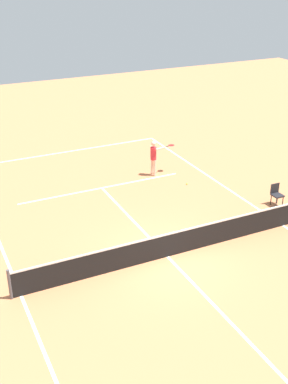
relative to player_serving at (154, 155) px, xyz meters
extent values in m
plane|color=#D37A4C|center=(2.91, 6.84, -1.06)|extent=(60.00, 60.00, 0.00)
cube|color=white|center=(2.91, -5.00, -1.05)|extent=(10.52, 0.10, 0.01)
cube|color=white|center=(-2.35, 6.84, -1.05)|extent=(0.10, 23.67, 0.01)
cube|color=white|center=(8.17, 6.84, -1.05)|extent=(0.10, 23.67, 0.01)
cube|color=white|center=(2.91, 0.33, -1.05)|extent=(7.89, 0.10, 0.01)
cube|color=white|center=(2.91, 6.84, -1.05)|extent=(0.10, 13.02, 0.01)
cylinder|color=#4C4C51|center=(8.47, 6.84, -0.52)|extent=(0.10, 0.10, 1.07)
cube|color=black|center=(2.91, 6.84, -0.60)|extent=(11.12, 0.03, 0.91)
cube|color=white|center=(2.91, 6.84, -0.13)|extent=(11.12, 0.04, 0.06)
cylinder|color=beige|center=(0.07, -0.09, -0.65)|extent=(0.12, 0.12, 0.82)
cylinder|color=beige|center=(0.03, 0.10, -0.65)|extent=(0.12, 0.12, 0.82)
cylinder|color=red|center=(0.05, 0.00, 0.09)|extent=(0.28, 0.28, 0.64)
sphere|color=beige|center=(0.05, 0.00, 0.60)|extent=(0.23, 0.23, 0.23)
cylinder|color=beige|center=(0.09, -0.18, 0.12)|extent=(0.09, 0.09, 0.57)
cylinder|color=beige|center=(-0.27, 0.12, 0.34)|extent=(0.58, 0.22, 0.09)
cylinder|color=black|center=(-0.67, 0.02, 0.34)|extent=(0.26, 0.09, 0.04)
ellipsoid|color=red|center=(-0.96, -0.04, 0.34)|extent=(0.38, 0.35, 0.04)
sphere|color=#CCE033|center=(-0.88, 1.72, -1.02)|extent=(0.07, 0.07, 0.07)
cylinder|color=#262626|center=(-3.46, 5.47, -0.83)|extent=(0.04, 0.04, 0.45)
cylinder|color=#262626|center=(-3.10, 5.47, -0.83)|extent=(0.04, 0.04, 0.45)
cylinder|color=#262626|center=(-3.46, 5.12, -0.83)|extent=(0.04, 0.04, 0.45)
cylinder|color=#262626|center=(-3.10, 5.12, -0.83)|extent=(0.04, 0.04, 0.45)
cube|color=#232328|center=(-3.28, 5.29, -0.58)|extent=(0.44, 0.44, 0.06)
cube|color=#232328|center=(-3.28, 5.07, -0.33)|extent=(0.44, 0.04, 0.44)
camera|label=1|loc=(10.10, 19.83, 8.54)|focal=45.63mm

